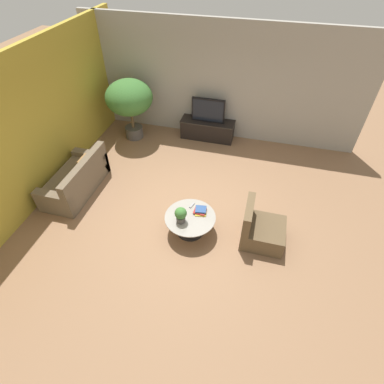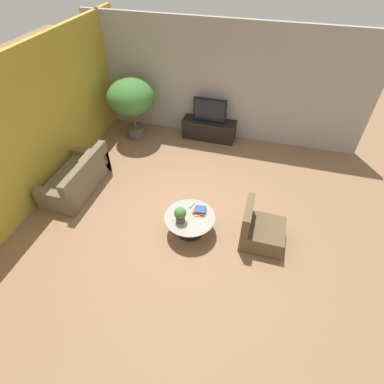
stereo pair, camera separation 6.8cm
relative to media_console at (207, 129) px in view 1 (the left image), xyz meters
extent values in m
plane|color=#8C6647|center=(0.21, -2.94, -0.28)|extent=(24.00, 24.00, 0.00)
cube|color=#A39E93|center=(0.21, 0.32, 1.22)|extent=(7.40, 0.12, 3.00)
cube|color=gold|center=(-3.05, -2.74, 1.22)|extent=(0.12, 7.40, 3.00)
cube|color=black|center=(0.00, 0.00, -0.01)|extent=(1.45, 0.48, 0.53)
cube|color=#2D2823|center=(0.00, 0.00, 0.25)|extent=(1.48, 0.50, 0.02)
cube|color=black|center=(0.00, 0.00, 0.58)|extent=(0.89, 0.08, 0.64)
cube|color=black|center=(0.00, -0.04, 0.58)|extent=(0.82, 0.00, 0.58)
cube|color=black|center=(0.00, 0.00, 0.27)|extent=(0.27, 0.13, 0.02)
cylinder|color=black|center=(0.43, -3.45, -0.27)|extent=(0.54, 0.54, 0.02)
cylinder|color=black|center=(0.43, -3.45, -0.07)|extent=(0.10, 0.10, 0.40)
cylinder|color=gray|center=(0.43, -3.45, 0.14)|extent=(0.99, 0.99, 0.02)
cube|color=brown|center=(-2.43, -2.92, -0.07)|extent=(0.84, 1.71, 0.42)
cube|color=brown|center=(-2.09, -2.92, 0.35)|extent=(0.16, 1.71, 0.42)
cube|color=brown|center=(-2.43, -2.16, -0.01)|extent=(0.84, 0.20, 0.54)
cube|color=brown|center=(-2.43, -3.67, -0.01)|extent=(0.84, 0.20, 0.54)
cube|color=olive|center=(-2.25, -2.64, 0.30)|extent=(0.13, 0.36, 0.32)
cube|color=tan|center=(-2.25, -3.20, 0.28)|extent=(0.14, 0.31, 0.29)
cube|color=brown|center=(1.84, -3.30, -0.08)|extent=(0.80, 0.76, 0.40)
cube|color=brown|center=(1.51, -3.30, 0.35)|extent=(0.14, 0.76, 0.46)
cylinder|color=#514C47|center=(-2.02, -0.48, -0.12)|extent=(0.49, 0.49, 0.31)
cylinder|color=brown|center=(-2.02, -0.48, 0.25)|extent=(0.08, 0.08, 0.43)
ellipsoid|color=#3D7533|center=(-2.02, -0.48, 0.92)|extent=(1.24, 1.24, 0.90)
cylinder|color=#514C47|center=(0.29, -3.60, 0.21)|extent=(0.17, 0.17, 0.12)
sphere|color=#3D7533|center=(0.29, -3.60, 0.36)|extent=(0.23, 0.23, 0.23)
cube|color=gold|center=(0.60, -3.27, 0.16)|extent=(0.26, 0.29, 0.02)
cube|color=#A32823|center=(0.59, -3.28, 0.18)|extent=(0.23, 0.21, 0.02)
cube|color=#2D4C84|center=(0.60, -3.26, 0.21)|extent=(0.24, 0.22, 0.03)
cube|color=black|center=(0.19, -3.43, 0.16)|extent=(0.06, 0.16, 0.02)
cube|color=gray|center=(0.39, -3.15, 0.16)|extent=(0.09, 0.16, 0.02)
camera|label=1|loc=(1.47, -7.20, 4.42)|focal=28.00mm
camera|label=2|loc=(1.53, -7.18, 4.42)|focal=28.00mm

